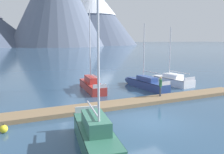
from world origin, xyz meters
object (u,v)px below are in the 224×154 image
sailboat_mid_dock_port (91,84)px  person_on_dock (161,85)px  sailboat_mid_dock_starboard (144,83)px  mooring_buoy_channel_marker (4,129)px  sailboat_far_berth (170,80)px  sailboat_second_berth (97,140)px

sailboat_mid_dock_port → person_on_dock: sailboat_mid_dock_port is taller
sailboat_mid_dock_starboard → mooring_buoy_channel_marker: sailboat_mid_dock_starboard is taller
sailboat_far_berth → person_on_dock: bearing=-134.7°
sailboat_second_berth → sailboat_mid_dock_starboard: 15.36m
sailboat_second_berth → sailboat_far_berth: (13.76, 12.26, -0.13)m
sailboat_second_berth → mooring_buoy_channel_marker: size_ratio=13.95×
sailboat_mid_dock_port → mooring_buoy_channel_marker: size_ratio=15.04×
sailboat_mid_dock_starboard → person_on_dock: 5.05m
person_on_dock → mooring_buoy_channel_marker: 12.74m
sailboat_far_berth → sailboat_second_berth: bearing=-138.3°
sailboat_mid_dock_port → mooring_buoy_channel_marker: bearing=-133.4°
sailboat_second_berth → sailboat_mid_dock_starboard: (9.89, 11.76, -0.12)m
person_on_dock → sailboat_second_berth: bearing=-140.7°
sailboat_mid_dock_starboard → mooring_buoy_channel_marker: 15.65m
person_on_dock → mooring_buoy_channel_marker: person_on_dock is taller
sailboat_second_berth → person_on_dock: 11.01m
sailboat_second_berth → person_on_dock: bearing=39.3°
sailboat_second_berth → sailboat_mid_dock_starboard: size_ratio=1.06×
sailboat_mid_dock_starboard → mooring_buoy_channel_marker: size_ratio=13.17×
sailboat_mid_dock_port → sailboat_far_berth: sailboat_mid_dock_port is taller
sailboat_far_berth → mooring_buoy_channel_marker: size_ratio=12.24×
person_on_dock → sailboat_far_berth: bearing=45.3°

